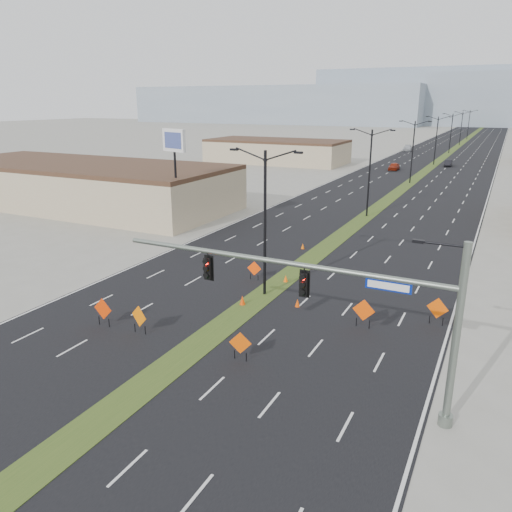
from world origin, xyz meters
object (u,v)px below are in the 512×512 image
at_px(construction_sign_5, 437,309).
at_px(construction_sign_4, 364,311).
at_px(cone_1, 286,279).
at_px(pole_sign_west, 174,148).
at_px(streetlight_0, 265,219).
at_px(streetlight_1, 370,170).
at_px(streetlight_2, 413,150).
at_px(cone_2, 297,303).
at_px(car_left, 394,167).
at_px(streetlight_6, 469,124).
at_px(streetlight_3, 436,139).
at_px(construction_sign_3, 240,344).
at_px(car_mid, 448,163).
at_px(construction_sign_0, 103,310).
at_px(cone_0, 242,300).
at_px(streetlight_5, 461,127).
at_px(signal_mast, 344,300).
at_px(car_far, 407,148).
at_px(cone_3, 303,246).
at_px(construction_sign_1, 139,317).
at_px(streetlight_4, 451,132).
at_px(construction_sign_2, 254,269).

bearing_deg(construction_sign_5, construction_sign_4, -137.38).
distance_m(cone_1, pole_sign_west, 20.97).
distance_m(streetlight_0, streetlight_1, 28.00).
height_order(streetlight_2, cone_2, streetlight_2).
distance_m(streetlight_1, car_left, 43.93).
height_order(streetlight_6, pole_sign_west, pole_sign_west).
relative_size(streetlight_3, construction_sign_3, 6.25).
bearing_deg(car_left, car_mid, 51.05).
distance_m(construction_sign_0, pole_sign_west, 24.96).
bearing_deg(streetlight_3, cone_0, -90.32).
xyz_separation_m(construction_sign_0, cone_1, (6.81, 11.94, -0.77)).
xyz_separation_m(streetlight_5, construction_sign_0, (-6.46, -149.00, -4.36)).
xyz_separation_m(cone_1, cone_2, (2.56, -3.98, -0.01)).
distance_m(construction_sign_5, cone_2, 8.70).
xyz_separation_m(car_left, construction_sign_0, (-0.67, -80.30, 0.33)).
xyz_separation_m(signal_mast, streetlight_0, (-8.56, 10.00, 0.63)).
relative_size(streetlight_1, streetlight_6, 1.00).
relative_size(car_far, construction_sign_5, 3.05).
bearing_deg(streetlight_5, construction_sign_5, -85.30).
relative_size(cone_1, cone_3, 1.07).
distance_m(construction_sign_5, pole_sign_west, 31.39).
relative_size(construction_sign_4, cone_3, 3.36).
xyz_separation_m(construction_sign_1, cone_2, (6.78, 7.78, -0.75)).
bearing_deg(cone_1, construction_sign_0, -119.71).
bearing_deg(streetlight_6, car_left, -93.43).
bearing_deg(streetlight_4, streetlight_0, -90.00).
bearing_deg(cone_3, car_mid, 86.12).
bearing_deg(cone_0, streetlight_2, 89.53).
xyz_separation_m(streetlight_2, construction_sign_4, (7.61, -58.21, -4.35)).
bearing_deg(construction_sign_2, streetlight_3, 81.47).
bearing_deg(streetlight_6, construction_sign_4, -87.44).
bearing_deg(construction_sign_2, construction_sign_4, -32.55).
relative_size(streetlight_2, cone_0, 14.87).
height_order(streetlight_3, cone_0, streetlight_3).
relative_size(construction_sign_1, cone_1, 3.01).
height_order(construction_sign_3, construction_sign_5, construction_sign_5).
distance_m(streetlight_1, construction_sign_4, 31.46).
height_order(streetlight_3, streetlight_4, same).
height_order(streetlight_0, streetlight_6, same).
distance_m(streetlight_4, car_mid, 29.91).
bearing_deg(construction_sign_5, signal_mast, -94.69).
bearing_deg(cone_0, construction_sign_4, 1.39).
bearing_deg(streetlight_2, construction_sign_4, -82.56).
height_order(streetlight_0, streetlight_5, same).
xyz_separation_m(streetlight_3, cone_3, (-1.75, -72.21, -5.15)).
bearing_deg(construction_sign_2, streetlight_0, -56.77).
height_order(car_far, construction_sign_1, construction_sign_1).
distance_m(streetlight_3, cone_3, 72.42).
distance_m(streetlight_4, cone_2, 113.19).
bearing_deg(streetlight_1, construction_sign_1, -96.00).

